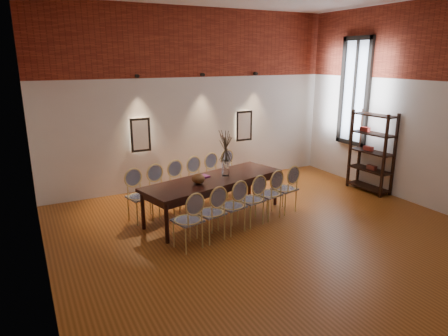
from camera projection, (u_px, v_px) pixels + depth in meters
name	position (u px, v px, depth m)	size (l,w,h in m)	color
floor	(278.00, 240.00, 6.65)	(7.00, 7.00, 0.02)	#98521D
wall_back	(193.00, 99.00, 9.16)	(7.00, 0.10, 4.00)	silver
wall_left	(27.00, 141.00, 4.55)	(0.10, 7.00, 4.00)	silver
wall_right	(434.00, 107.00, 7.68)	(0.10, 7.00, 4.00)	silver
brick_band_back	(193.00, 42.00, 8.76)	(7.00, 0.02, 1.50)	maroon
brick_band_left	(19.00, 26.00, 4.25)	(0.02, 7.00, 1.50)	maroon
brick_band_right	(442.00, 39.00, 7.32)	(0.02, 7.00, 1.50)	maroon
niche_left	(140.00, 135.00, 8.69)	(0.36, 0.06, 0.66)	#FFEAC6
niche_right	(243.00, 126.00, 9.83)	(0.36, 0.06, 0.66)	#FFEAC6
spot_fixture_left	(137.00, 76.00, 8.33)	(0.08, 0.08, 0.10)	black
spot_fixture_mid	(203.00, 75.00, 8.99)	(0.08, 0.08, 0.10)	black
spot_fixture_right	(256.00, 74.00, 9.61)	(0.08, 0.08, 0.10)	black
window_glass	(355.00, 92.00, 9.32)	(0.02, 0.78, 2.38)	silver
window_frame	(354.00, 92.00, 9.31)	(0.08, 0.90, 2.50)	black
window_mullion	(354.00, 92.00, 9.31)	(0.06, 0.06, 2.40)	black
dining_table	(214.00, 197.00, 7.53)	(2.80, 0.90, 0.75)	black
chair_near_a	(188.00, 220.00, 6.23)	(0.44, 0.44, 0.94)	#E9CE78
chair_near_b	(211.00, 213.00, 6.53)	(0.44, 0.44, 0.94)	#E9CE78
chair_near_c	(231.00, 206.00, 6.83)	(0.44, 0.44, 0.94)	#E9CE78
chair_near_d	(251.00, 200.00, 7.13)	(0.44, 0.44, 0.94)	#E9CE78
chair_near_e	(268.00, 194.00, 7.43)	(0.44, 0.44, 0.94)	#E9CE78
chair_near_f	(285.00, 189.00, 7.73)	(0.44, 0.44, 0.94)	#E9CE78
chair_far_a	(140.00, 197.00, 7.28)	(0.44, 0.44, 0.94)	#E9CE78
chair_far_b	(161.00, 191.00, 7.58)	(0.44, 0.44, 0.94)	#E9CE78
chair_far_c	(181.00, 186.00, 7.88)	(0.44, 0.44, 0.94)	#E9CE78
chair_far_d	(200.00, 181.00, 8.18)	(0.44, 0.44, 0.94)	#E9CE78
chair_far_e	(217.00, 177.00, 8.48)	(0.44, 0.44, 0.94)	#E9CE78
chair_far_f	(233.00, 173.00, 8.78)	(0.44, 0.44, 0.94)	#E9CE78
vase	(226.00, 168.00, 7.57)	(0.14, 0.14, 0.30)	silver
dried_branches	(226.00, 145.00, 7.45)	(0.50, 0.50, 0.70)	#463A26
bowl	(198.00, 179.00, 7.10)	(0.24, 0.24, 0.18)	brown
book	(202.00, 177.00, 7.48)	(0.26, 0.18, 0.03)	#8B2E79
shelving_rack	(372.00, 152.00, 8.87)	(0.38, 1.00, 1.80)	black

